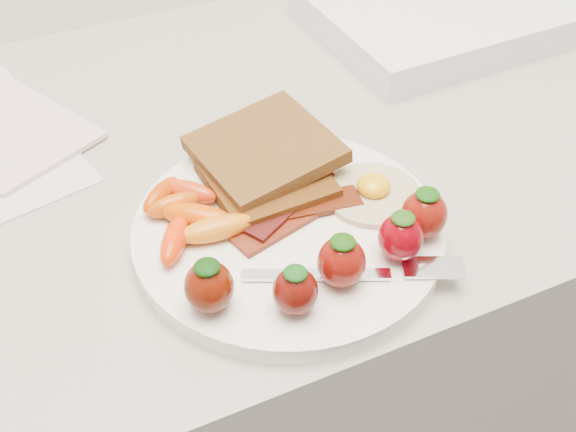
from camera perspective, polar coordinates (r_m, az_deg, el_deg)
name	(u,v)px	position (r m, az deg, el deg)	size (l,w,h in m)	color
counter	(255,386)	(1.08, -2.63, -13.28)	(2.00, 0.60, 0.90)	gray
plate	(288,232)	(0.63, 0.00, -1.27)	(0.27, 0.27, 0.02)	white
toast_lower	(266,180)	(0.66, -1.72, 2.89)	(0.10, 0.10, 0.01)	#321005
toast_upper	(264,149)	(0.67, -1.87, 5.30)	(0.12, 0.12, 0.01)	#4F2914
fried_egg	(373,192)	(0.65, 6.72, 1.90)	(0.11, 0.11, 0.02)	beige
bacon_strips	(292,209)	(0.63, 0.35, 0.54)	(0.13, 0.08, 0.01)	#430A04
baby_carrots	(189,215)	(0.62, -7.85, 0.09)	(0.09, 0.11, 0.02)	#C74C07
strawberries	(339,255)	(0.57, 4.02, -3.08)	(0.23, 0.07, 0.05)	#531003
fork	(370,271)	(0.58, 6.48, -4.37)	(0.17, 0.08, 0.00)	white
notepad	(3,129)	(0.81, -21.57, 6.40)	(0.13, 0.18, 0.01)	beige
appliance	(439,13)	(0.96, 11.83, 15.41)	(0.30, 0.24, 0.04)	white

